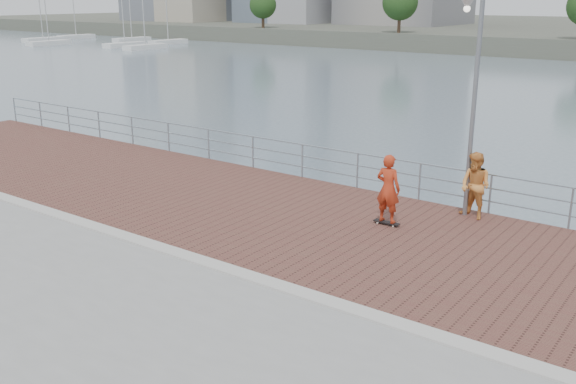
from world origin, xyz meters
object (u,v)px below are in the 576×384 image
Objects in this scene: skateboarder at (388,189)px; bystander at (475,186)px; guardrail at (388,172)px; street_lamp at (472,55)px.

bystander is (1.59, 1.84, -0.09)m from skateboarder.
skateboarder is (1.28, -2.45, 0.30)m from guardrail.
street_lamp is 3.40× the size of bystander.
street_lamp is at bearing -19.85° from guardrail.
skateboarder is 1.01× the size of bystander.
guardrail is at bearing -172.17° from bystander.
skateboarder reaches higher than bystander.
bystander is (0.26, 0.33, -3.36)m from street_lamp.
street_lamp reaches higher than bystander.
guardrail is 6.51× the size of street_lamp.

